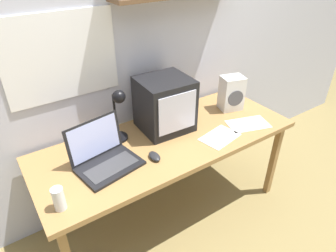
# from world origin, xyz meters

# --- Properties ---
(ground_plane) EXTENTS (12.00, 12.00, 0.00)m
(ground_plane) POSITION_xyz_m (0.00, 0.00, 0.00)
(ground_plane) COLOR olive
(back_wall) EXTENTS (5.60, 0.24, 2.60)m
(back_wall) POSITION_xyz_m (0.01, 0.41, 1.31)
(back_wall) COLOR silver
(back_wall) RESTS_ON ground_plane
(corner_desk) EXTENTS (1.81, 0.70, 0.71)m
(corner_desk) POSITION_xyz_m (0.00, 0.00, 0.66)
(corner_desk) COLOR #9C7341
(corner_desk) RESTS_ON ground_plane
(crt_monitor) EXTENTS (0.36, 0.35, 0.37)m
(crt_monitor) POSITION_xyz_m (0.06, 0.13, 0.90)
(crt_monitor) COLOR black
(crt_monitor) RESTS_ON corner_desk
(laptop) EXTENTS (0.40, 0.34, 0.26)m
(laptop) POSITION_xyz_m (-0.47, -0.00, 0.78)
(laptop) COLOR black
(laptop) RESTS_ON corner_desk
(desk_lamp) EXTENTS (0.14, 0.16, 0.37)m
(desk_lamp) POSITION_xyz_m (-0.27, 0.16, 0.93)
(desk_lamp) COLOR black
(desk_lamp) RESTS_ON corner_desk
(juice_glass) EXTENTS (0.06, 0.06, 0.13)m
(juice_glass) POSITION_xyz_m (-0.80, -0.21, 0.77)
(juice_glass) COLOR white
(juice_glass) RESTS_ON corner_desk
(space_heater) EXTENTS (0.20, 0.17, 0.27)m
(space_heater) POSITION_xyz_m (0.65, 0.08, 0.85)
(space_heater) COLOR white
(space_heater) RESTS_ON corner_desk
(computer_mouse) EXTENTS (0.07, 0.11, 0.03)m
(computer_mouse) POSITION_xyz_m (-0.19, -0.13, 0.73)
(computer_mouse) COLOR #232326
(computer_mouse) RESTS_ON corner_desk
(open_notebook) EXTENTS (0.34, 0.26, 0.00)m
(open_notebook) POSITION_xyz_m (0.59, -0.18, 0.72)
(open_notebook) COLOR white
(open_notebook) RESTS_ON corner_desk
(loose_paper_near_laptop) EXTENTS (0.30, 0.22, 0.00)m
(loose_paper_near_laptop) POSITION_xyz_m (0.30, -0.19, 0.72)
(loose_paper_near_laptop) COLOR white
(loose_paper_near_laptop) RESTS_ON corner_desk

